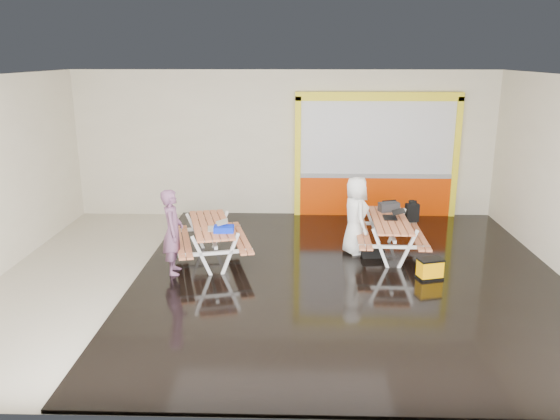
{
  "coord_description": "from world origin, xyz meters",
  "views": [
    {
      "loc": [
        0.31,
        -9.24,
        3.84
      ],
      "look_at": [
        0.0,
        0.9,
        1.0
      ],
      "focal_mm": 35.78,
      "sensor_mm": 36.0,
      "label": 1
    }
  ],
  "objects_px": {
    "picnic_table_left": "(211,233)",
    "person_left": "(173,232)",
    "picnic_table_right": "(390,228)",
    "laptop_left": "(217,226)",
    "backpack": "(412,211)",
    "dark_case": "(372,252)",
    "blue_pouch": "(224,229)",
    "person_right": "(356,216)",
    "fluke_bag": "(430,269)",
    "toolbox": "(389,207)",
    "laptop_right": "(393,215)"
  },
  "relations": [
    {
      "from": "picnic_table_left",
      "to": "dark_case",
      "type": "relative_size",
      "value": 5.23
    },
    {
      "from": "picnic_table_right",
      "to": "dark_case",
      "type": "bearing_deg",
      "value": -159.14
    },
    {
      "from": "dark_case",
      "to": "laptop_left",
      "type": "bearing_deg",
      "value": -167.73
    },
    {
      "from": "backpack",
      "to": "fluke_bag",
      "type": "bearing_deg",
      "value": -91.74
    },
    {
      "from": "picnic_table_left",
      "to": "toolbox",
      "type": "bearing_deg",
      "value": 16.24
    },
    {
      "from": "backpack",
      "to": "picnic_table_left",
      "type": "bearing_deg",
      "value": -162.62
    },
    {
      "from": "picnic_table_right",
      "to": "laptop_left",
      "type": "distance_m",
      "value": 3.35
    },
    {
      "from": "picnic_table_left",
      "to": "laptop_left",
      "type": "bearing_deg",
      "value": -63.41
    },
    {
      "from": "picnic_table_right",
      "to": "person_left",
      "type": "height_order",
      "value": "person_left"
    },
    {
      "from": "backpack",
      "to": "toolbox",
      "type": "bearing_deg",
      "value": -155.45
    },
    {
      "from": "blue_pouch",
      "to": "laptop_left",
      "type": "bearing_deg",
      "value": 132.67
    },
    {
      "from": "laptop_left",
      "to": "dark_case",
      "type": "distance_m",
      "value": 3.07
    },
    {
      "from": "person_left",
      "to": "picnic_table_right",
      "type": "bearing_deg",
      "value": -82.32
    },
    {
      "from": "blue_pouch",
      "to": "dark_case",
      "type": "height_order",
      "value": "blue_pouch"
    },
    {
      "from": "picnic_table_left",
      "to": "toolbox",
      "type": "height_order",
      "value": "toolbox"
    },
    {
      "from": "picnic_table_right",
      "to": "toolbox",
      "type": "distance_m",
      "value": 0.63
    },
    {
      "from": "laptop_right",
      "to": "fluke_bag",
      "type": "xyz_separation_m",
      "value": [
        0.46,
        -1.3,
        -0.59
      ]
    },
    {
      "from": "laptop_left",
      "to": "laptop_right",
      "type": "distance_m",
      "value": 3.42
    },
    {
      "from": "toolbox",
      "to": "dark_case",
      "type": "bearing_deg",
      "value": -119.53
    },
    {
      "from": "toolbox",
      "to": "dark_case",
      "type": "xyz_separation_m",
      "value": [
        -0.39,
        -0.69,
        -0.73
      ]
    },
    {
      "from": "picnic_table_left",
      "to": "fluke_bag",
      "type": "xyz_separation_m",
      "value": [
        3.94,
        -0.79,
        -0.37
      ]
    },
    {
      "from": "blue_pouch",
      "to": "fluke_bag",
      "type": "relative_size",
      "value": 0.73
    },
    {
      "from": "person_right",
      "to": "person_left",
      "type": "bearing_deg",
      "value": 96.0
    },
    {
      "from": "toolbox",
      "to": "backpack",
      "type": "bearing_deg",
      "value": 24.55
    },
    {
      "from": "picnic_table_left",
      "to": "laptop_left",
      "type": "relative_size",
      "value": 5.44
    },
    {
      "from": "picnic_table_left",
      "to": "backpack",
      "type": "relative_size",
      "value": 4.99
    },
    {
      "from": "person_left",
      "to": "person_right",
      "type": "distance_m",
      "value": 3.54
    },
    {
      "from": "backpack",
      "to": "laptop_left",
      "type": "bearing_deg",
      "value": -157.77
    },
    {
      "from": "picnic_table_left",
      "to": "fluke_bag",
      "type": "relative_size",
      "value": 4.56
    },
    {
      "from": "person_left",
      "to": "laptop_left",
      "type": "height_order",
      "value": "person_left"
    },
    {
      "from": "laptop_left",
      "to": "toolbox",
      "type": "height_order",
      "value": "toolbox"
    },
    {
      "from": "picnic_table_left",
      "to": "laptop_right",
      "type": "distance_m",
      "value": 3.52
    },
    {
      "from": "picnic_table_right",
      "to": "person_left",
      "type": "relative_size",
      "value": 1.26
    },
    {
      "from": "blue_pouch",
      "to": "toolbox",
      "type": "relative_size",
      "value": 0.8
    },
    {
      "from": "toolbox",
      "to": "blue_pouch",
      "type": "bearing_deg",
      "value": -154.84
    },
    {
      "from": "person_right",
      "to": "toolbox",
      "type": "height_order",
      "value": "person_right"
    },
    {
      "from": "backpack",
      "to": "dark_case",
      "type": "distance_m",
      "value": 1.43
    },
    {
      "from": "picnic_table_left",
      "to": "person_left",
      "type": "xyz_separation_m",
      "value": [
        -0.58,
        -0.63,
        0.22
      ]
    },
    {
      "from": "picnic_table_left",
      "to": "backpack",
      "type": "bearing_deg",
      "value": 17.38
    },
    {
      "from": "picnic_table_left",
      "to": "blue_pouch",
      "type": "xyz_separation_m",
      "value": [
        0.31,
        -0.48,
        0.23
      ]
    },
    {
      "from": "person_right",
      "to": "dark_case",
      "type": "height_order",
      "value": "person_right"
    },
    {
      "from": "person_right",
      "to": "fluke_bag",
      "type": "bearing_deg",
      "value": -151.04
    },
    {
      "from": "dark_case",
      "to": "fluke_bag",
      "type": "bearing_deg",
      "value": -52.16
    },
    {
      "from": "picnic_table_left",
      "to": "backpack",
      "type": "height_order",
      "value": "backpack"
    },
    {
      "from": "laptop_left",
      "to": "blue_pouch",
      "type": "distance_m",
      "value": 0.22
    },
    {
      "from": "fluke_bag",
      "to": "dark_case",
      "type": "bearing_deg",
      "value": 127.84
    },
    {
      "from": "person_right",
      "to": "backpack",
      "type": "bearing_deg",
      "value": -72.73
    },
    {
      "from": "person_right",
      "to": "dark_case",
      "type": "distance_m",
      "value": 0.77
    },
    {
      "from": "person_left",
      "to": "laptop_left",
      "type": "distance_m",
      "value": 0.81
    },
    {
      "from": "picnic_table_left",
      "to": "person_left",
      "type": "distance_m",
      "value": 0.88
    }
  ]
}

